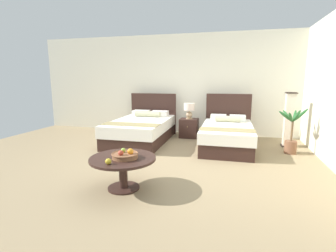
# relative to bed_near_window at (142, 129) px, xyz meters

# --- Properties ---
(ground_plane) EXTENTS (9.47, 9.21, 0.02)m
(ground_plane) POSITION_rel_bed_near_window_xyz_m (1.05, -1.44, -0.32)
(ground_plane) COLOR #99825F
(wall_back) EXTENTS (9.47, 0.12, 2.80)m
(wall_back) POSITION_rel_bed_near_window_xyz_m (1.05, 1.36, 1.09)
(wall_back) COLOR beige
(wall_back) RESTS_ON ground
(bed_near_window) EXTENTS (1.35, 2.24, 1.15)m
(bed_near_window) POSITION_rel_bed_near_window_xyz_m (0.00, 0.00, 0.00)
(bed_near_window) COLOR #35201A
(bed_near_window) RESTS_ON ground
(bed_near_corner) EXTENTS (1.19, 2.10, 1.18)m
(bed_near_corner) POSITION_rel_bed_near_window_xyz_m (2.10, 0.01, -0.01)
(bed_near_corner) COLOR #35201A
(bed_near_corner) RESTS_ON ground
(nightstand) EXTENTS (0.48, 0.44, 0.50)m
(nightstand) POSITION_rel_bed_near_window_xyz_m (1.07, 0.74, -0.06)
(nightstand) COLOR #35201A
(nightstand) RESTS_ON ground
(table_lamp) EXTENTS (0.29, 0.29, 0.42)m
(table_lamp) POSITION_rel_bed_near_window_xyz_m (1.07, 0.76, 0.46)
(table_lamp) COLOR tan
(table_lamp) RESTS_ON nightstand
(coffee_table) EXTENTS (0.94, 0.94, 0.47)m
(coffee_table) POSITION_rel_bed_near_window_xyz_m (0.76, -2.73, 0.06)
(coffee_table) COLOR #35201A
(coffee_table) RESTS_ON ground
(fruit_bowl) EXTENTS (0.37, 0.37, 0.14)m
(fruit_bowl) POSITION_rel_bed_near_window_xyz_m (0.81, -2.76, 0.21)
(fruit_bowl) COLOR brown
(fruit_bowl) RESTS_ON coffee_table
(loose_apple) EXTENTS (0.08, 0.08, 0.08)m
(loose_apple) POSITION_rel_bed_near_window_xyz_m (0.71, -3.06, 0.20)
(loose_apple) COLOR gold
(loose_apple) RESTS_ON coffee_table
(floor_lamp_corner) EXTENTS (0.24, 0.24, 1.26)m
(floor_lamp_corner) POSITION_rel_bed_near_window_xyz_m (3.47, 0.41, 0.32)
(floor_lamp_corner) COLOR black
(floor_lamp_corner) RESTS_ON ground
(potted_palm) EXTENTS (0.59, 0.52, 0.99)m
(potted_palm) POSITION_rel_bed_near_window_xyz_m (3.43, -0.19, 0.04)
(potted_palm) COLOR brown
(potted_palm) RESTS_ON ground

